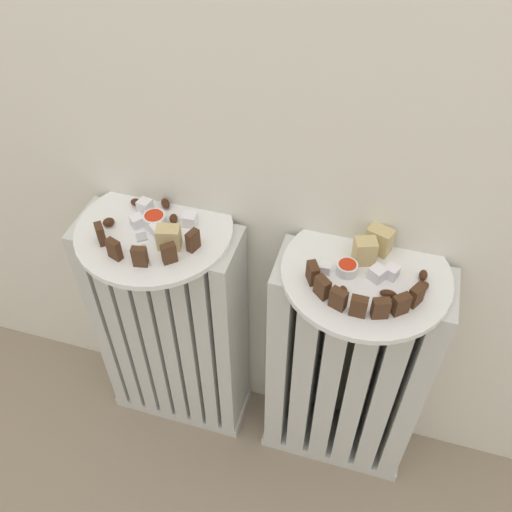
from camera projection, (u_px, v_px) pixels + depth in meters
name	position (u px, v px, depth m)	size (l,w,h in m)	color
radiator_left	(172.00, 331.00, 1.32)	(0.35, 0.14, 0.64)	silver
radiator_right	(345.00, 374.00, 1.24)	(0.35, 0.14, 0.64)	silver
plate_left	(154.00, 230.00, 1.09)	(0.31, 0.31, 0.01)	white
plate_right	(366.00, 273.00, 1.00)	(0.31, 0.31, 0.01)	white
dark_cake_slice_left_0	(101.00, 234.00, 1.04)	(0.03, 0.01, 0.04)	#472B19
dark_cake_slice_left_1	(114.00, 249.00, 1.01)	(0.03, 0.01, 0.04)	#472B19
dark_cake_slice_left_2	(140.00, 257.00, 1.00)	(0.03, 0.01, 0.04)	#472B19
dark_cake_slice_left_3	(169.00, 253.00, 1.00)	(0.03, 0.01, 0.04)	#472B19
dark_cake_slice_left_4	(193.00, 240.00, 1.03)	(0.03, 0.01, 0.04)	#472B19
marble_cake_slice_left_0	(169.00, 237.00, 1.03)	(0.04, 0.03, 0.05)	tan
turkish_delight_left_0	(145.00, 206.00, 1.11)	(0.02, 0.02, 0.02)	white
turkish_delight_left_1	(158.00, 230.00, 1.06)	(0.02, 0.02, 0.02)	white
turkish_delight_left_2	(190.00, 220.00, 1.08)	(0.03, 0.03, 0.03)	white
turkish_delight_left_3	(137.00, 221.00, 1.08)	(0.02, 0.02, 0.02)	white
medjool_date_left_0	(165.00, 204.00, 1.12)	(0.03, 0.02, 0.02)	#3D1E0F
medjool_date_left_1	(174.00, 219.00, 1.09)	(0.02, 0.02, 0.01)	#3D1E0F
medjool_date_left_2	(136.00, 202.00, 1.12)	(0.02, 0.02, 0.01)	#3D1E0F
medjool_date_left_3	(109.00, 222.00, 1.08)	(0.02, 0.02, 0.02)	#3D1E0F
jam_bowl_left	(155.00, 219.00, 1.08)	(0.04, 0.04, 0.03)	white
dark_cake_slice_right_0	(313.00, 273.00, 0.97)	(0.03, 0.02, 0.04)	#472B19
dark_cake_slice_right_1	(322.00, 287.00, 0.95)	(0.03, 0.02, 0.04)	#472B19
dark_cake_slice_right_2	(338.00, 299.00, 0.93)	(0.03, 0.02, 0.04)	#472B19
dark_cake_slice_right_3	(359.00, 306.00, 0.92)	(0.03, 0.02, 0.04)	#472B19
dark_cake_slice_right_4	(381.00, 308.00, 0.91)	(0.03, 0.02, 0.04)	#472B19
dark_cake_slice_right_5	(401.00, 304.00, 0.92)	(0.03, 0.02, 0.04)	#472B19
dark_cake_slice_right_6	(416.00, 295.00, 0.93)	(0.03, 0.02, 0.04)	#472B19
marble_cake_slice_right_0	(365.00, 251.00, 1.00)	(0.04, 0.03, 0.05)	tan
marble_cake_slice_right_1	(379.00, 240.00, 1.02)	(0.04, 0.03, 0.05)	tan
turkish_delight_right_0	(325.00, 268.00, 0.99)	(0.02, 0.02, 0.02)	white
turkish_delight_right_1	(377.00, 274.00, 0.98)	(0.03, 0.03, 0.03)	white
turkish_delight_right_2	(391.00, 272.00, 0.98)	(0.02, 0.02, 0.02)	white
medjool_date_right_0	(344.00, 291.00, 0.96)	(0.02, 0.01, 0.01)	#3D1E0F
medjool_date_right_1	(421.00, 287.00, 0.96)	(0.03, 0.02, 0.02)	#3D1E0F
medjool_date_right_2	(388.00, 294.00, 0.95)	(0.03, 0.01, 0.02)	#3D1E0F
medjool_date_right_3	(423.00, 275.00, 0.98)	(0.02, 0.01, 0.02)	#3D1E0F
jam_bowl_right	(347.00, 268.00, 0.99)	(0.04, 0.04, 0.02)	white
fork	(144.00, 246.00, 1.04)	(0.06, 0.08, 0.00)	#B7B7BC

